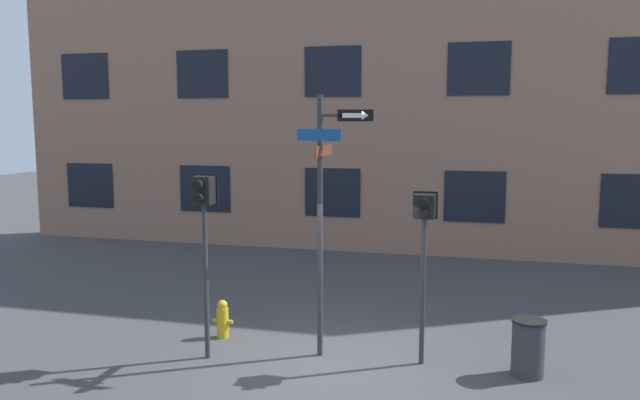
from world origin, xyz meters
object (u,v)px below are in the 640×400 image
pedestrian_signal_left (204,215)px  pedestrian_signal_right (424,231)px  street_sign_pole (324,204)px  fire_hydrant (223,319)px  trash_bin (528,348)px

pedestrian_signal_left → pedestrian_signal_right: 3.43m
street_sign_pole → fire_hydrant: street_sign_pole is taller
trash_bin → street_sign_pole: bearing=179.7°
street_sign_pole → pedestrian_signal_right: bearing=1.8°
pedestrian_signal_right → trash_bin: 2.32m
fire_hydrant → trash_bin: size_ratio=0.78×
pedestrian_signal_right → trash_bin: pedestrian_signal_right is taller
pedestrian_signal_right → fire_hydrant: 3.95m
pedestrian_signal_left → trash_bin: bearing=6.4°
pedestrian_signal_right → fire_hydrant: size_ratio=4.02×
fire_hydrant → trash_bin: 5.11m
street_sign_pole → pedestrian_signal_left: street_sign_pole is taller
street_sign_pole → pedestrian_signal_right: size_ratio=1.54×
street_sign_pole → pedestrian_signal_left: (-1.80, -0.57, -0.17)m
street_sign_pole → pedestrian_signal_right: (1.56, 0.05, -0.37)m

